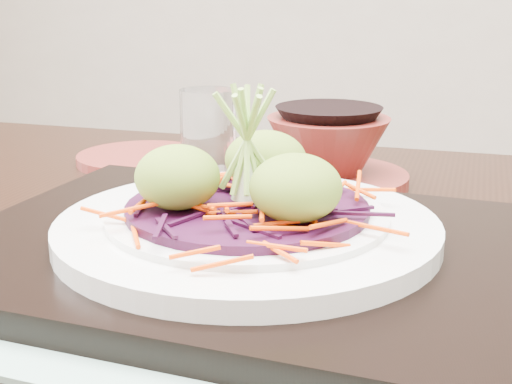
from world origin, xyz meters
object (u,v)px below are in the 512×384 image
(white_plate, at_px, (247,227))
(terracotta_side_plate, at_px, (143,158))
(serving_tray, at_px, (247,251))
(water_glass, at_px, (208,129))
(terracotta_bowl_set, at_px, (328,155))
(dining_table, at_px, (264,363))

(white_plate, relative_size, terracotta_side_plate, 1.82)
(serving_tray, height_order, terracotta_side_plate, serving_tray)
(serving_tray, relative_size, white_plate, 1.54)
(water_glass, height_order, terracotta_bowl_set, water_glass)
(dining_table, distance_m, terracotta_side_plate, 0.34)
(white_plate, bearing_deg, water_glass, 117.43)
(serving_tray, xyz_separation_m, terracotta_side_plate, (-0.23, 0.27, -0.01))
(terracotta_bowl_set, bearing_deg, serving_tray, -90.61)
(terracotta_side_plate, bearing_deg, water_glass, 1.18)
(white_plate, distance_m, water_glass, 0.31)
(dining_table, relative_size, serving_tray, 2.89)
(dining_table, distance_m, white_plate, 0.14)
(water_glass, relative_size, terracotta_bowl_set, 0.47)
(serving_tray, height_order, white_plate, white_plate)
(dining_table, bearing_deg, water_glass, 120.40)
(serving_tray, bearing_deg, terracotta_side_plate, 131.45)
(serving_tray, height_order, water_glass, water_glass)
(serving_tray, height_order, terracotta_bowl_set, terracotta_bowl_set)
(dining_table, relative_size, terracotta_side_plate, 8.07)
(dining_table, bearing_deg, terracotta_bowl_set, 88.27)
(terracotta_side_plate, bearing_deg, terracotta_bowl_set, -6.00)
(dining_table, bearing_deg, serving_tray, -91.09)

